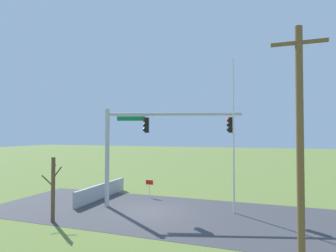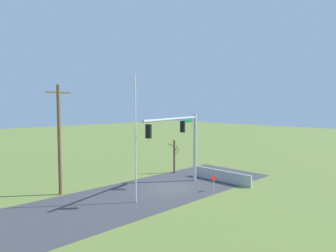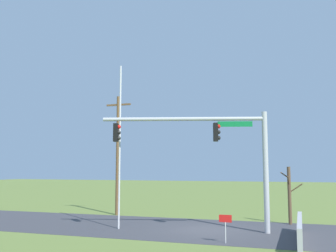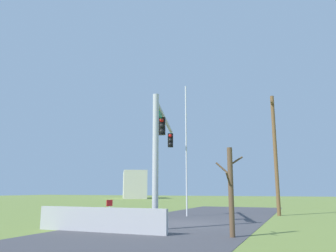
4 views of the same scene
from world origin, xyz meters
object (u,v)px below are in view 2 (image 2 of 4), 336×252
signal_mast (183,135)px  flagpole (136,139)px  open_sign (214,180)px  utility_pole (59,138)px  bare_tree (174,156)px

signal_mast → flagpole: flagpole is taller
signal_mast → open_sign: signal_mast is taller
flagpole → signal_mast: bearing=4.6°
utility_pole → signal_mast: bearing=-32.1°
flagpole → utility_pole: size_ratio=1.07×
signal_mast → utility_pole: (-8.30, 5.21, -0.03)m
signal_mast → bare_tree: size_ratio=2.47×
open_sign → signal_mast: bearing=108.1°
flagpole → open_sign: bearing=-19.1°
bare_tree → open_sign: 7.38m
signal_mast → bare_tree: 6.09m
open_sign → bare_tree: bearing=69.8°
bare_tree → signal_mast: bearing=-128.2°
utility_pole → open_sign: 12.52m
bare_tree → open_sign: (-2.53, -6.88, -0.83)m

